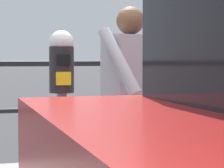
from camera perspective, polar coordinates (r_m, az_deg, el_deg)
name	(u,v)px	position (r m, az deg, el deg)	size (l,w,h in m)	color
parking_meter	(62,86)	(3.52, -5.68, -0.23)	(0.17, 0.18, 1.40)	slate
pedestrian_at_meter	(131,98)	(3.86, 2.13, -1.62)	(0.56, 0.64, 1.60)	brown
background_railing	(52,91)	(5.67, -6.78, -0.78)	(24.06, 0.06, 1.17)	black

